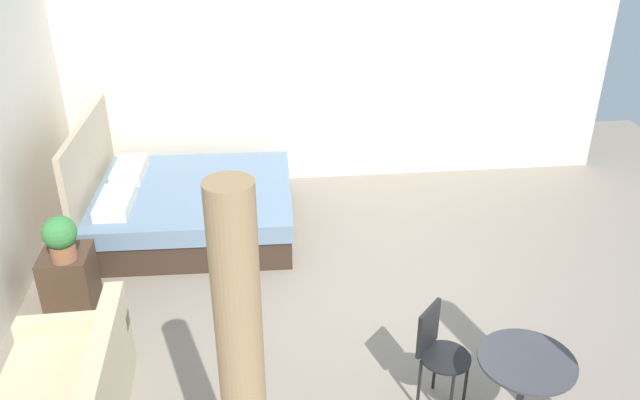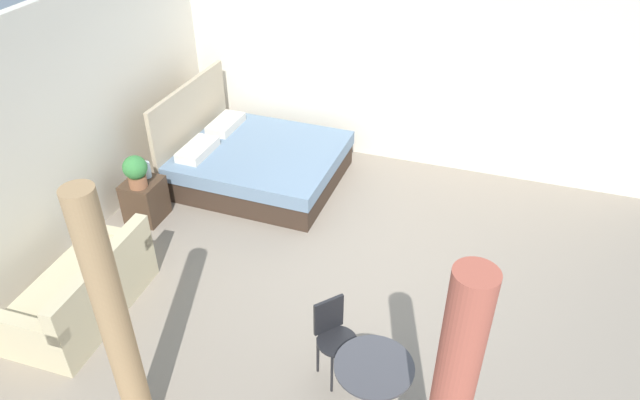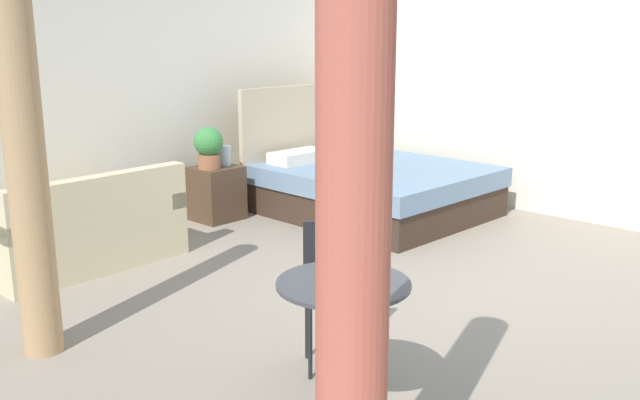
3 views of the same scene
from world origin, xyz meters
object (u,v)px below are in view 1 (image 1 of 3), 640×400
(nightstand, at_px, (69,279))
(potted_plant, at_px, (60,237))
(cafe_chair_near_window, at_px, (437,348))
(balcony_table, at_px, (522,385))
(vase, at_px, (65,237))
(bed, at_px, (187,206))

(nightstand, distance_m, potted_plant, 0.50)
(cafe_chair_near_window, bearing_deg, nightstand, 62.33)
(balcony_table, bearing_deg, nightstand, 60.08)
(potted_plant, distance_m, cafe_chair_near_window, 3.25)
(potted_plant, relative_size, cafe_chair_near_window, 0.50)
(nightstand, bearing_deg, vase, -0.55)
(cafe_chair_near_window, bearing_deg, potted_plant, 63.63)
(bed, bearing_deg, vase, 140.46)
(vase, bearing_deg, cafe_chair_near_window, -119.48)
(vase, bearing_deg, balcony_table, -121.43)
(vase, height_order, cafe_chair_near_window, cafe_chair_near_window)
(balcony_table, bearing_deg, vase, 58.57)
(potted_plant, bearing_deg, nightstand, 18.12)
(bed, distance_m, cafe_chair_near_window, 3.44)
(cafe_chair_near_window, bearing_deg, bed, 35.35)
(nightstand, distance_m, vase, 0.39)
(potted_plant, bearing_deg, bed, -33.79)
(potted_plant, xyz_separation_m, cafe_chair_near_window, (-1.44, -2.90, -0.26))
(bed, xyz_separation_m, cafe_chair_near_window, (-2.80, -1.99, 0.22))
(bed, relative_size, potted_plant, 5.26)
(bed, distance_m, potted_plant, 1.71)
(vase, distance_m, cafe_chair_near_window, 3.37)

